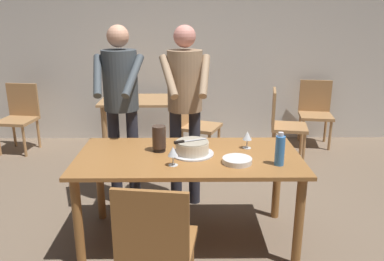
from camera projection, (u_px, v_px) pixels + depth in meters
The scene contains 18 objects.
ground_plane at pixel (189, 239), 3.27m from camera, with size 14.00×14.00×0.00m, color #7A6651.
back_wall at pixel (188, 47), 5.56m from camera, with size 10.00×0.12×2.70m, color silver.
main_dining_table at pixel (189, 167), 3.08m from camera, with size 1.75×0.88×0.75m.
cake_on_platter at pixel (192, 148), 3.06m from camera, with size 0.34×0.34×0.11m.
cake_knife at pixel (184, 141), 3.01m from camera, with size 0.26×0.13×0.02m.
plate_stack at pixel (237, 161), 2.89m from camera, with size 0.22×0.22×0.04m.
wine_glass_near at pixel (247, 136), 3.18m from camera, with size 0.08×0.08×0.14m.
wine_glass_far at pixel (173, 152), 2.82m from camera, with size 0.08×0.08×0.14m.
water_bottle at pixel (280, 150), 2.83m from camera, with size 0.07×0.07×0.25m.
hurricane_lamp at pixel (159, 138), 3.11m from camera, with size 0.11×0.11×0.21m.
person_cutting_cake at pixel (185, 97), 3.58m from camera, with size 0.47×0.56×1.72m.
person_standing_beside at pixel (121, 96), 3.60m from camera, with size 0.47×0.56×1.72m.
chair_near_side at pixel (156, 243), 2.35m from camera, with size 0.50×0.50×0.90m.
background_table at pixel (140, 111), 5.11m from camera, with size 1.00×0.70×0.74m.
background_chair_0 at pixel (315, 110), 5.50m from camera, with size 0.50×0.50×0.90m.
background_chair_1 at pixel (19, 115), 5.26m from camera, with size 0.50×0.50×0.90m.
background_chair_2 at pixel (195, 122), 4.94m from camera, with size 0.58×0.58×0.90m.
background_chair_3 at pixel (283, 122), 4.92m from camera, with size 0.52×0.52×0.90m.
Camera 1 is at (0.00, -2.86, 1.83)m, focal length 36.45 mm.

